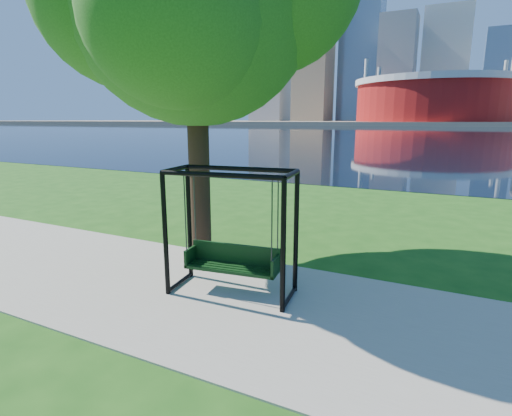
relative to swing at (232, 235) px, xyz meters
The scene contains 7 objects.
ground 1.25m from the swing, 16.90° to the left, with size 900.00×900.00×0.00m, color #1E5114.
path 1.26m from the swing, 27.69° to the right, with size 120.00×4.00×0.03m, color #9E937F.
river 102.19m from the swing, 89.66° to the left, with size 900.00×180.00×0.02m, color black.
far_bank 306.18m from the swing, 89.89° to the left, with size 900.00×228.00×2.00m, color #937F60.
stadium 235.74m from the swing, 92.29° to the left, with size 83.00×83.00×32.00m.
skyline 321.49m from the swing, 90.66° to the left, with size 392.00×66.00×96.50m.
swing is the anchor object (origin of this frame).
Camera 1 is at (2.72, -5.95, 3.03)m, focal length 28.00 mm.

